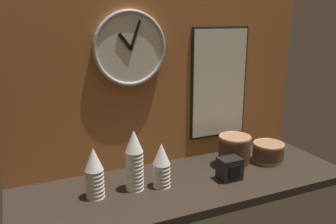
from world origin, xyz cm
name	(u,v)px	position (x,y,z in cm)	size (l,w,h in cm)	color
ground_plane	(185,184)	(0.00, 0.00, -2.00)	(160.00, 56.00, 4.00)	black
wall_tiled_back	(163,64)	(0.00, 26.50, 52.50)	(160.00, 3.00, 105.00)	#A3602D
cup_stack_center_left	(134,160)	(-25.00, 1.39, 14.02)	(8.12, 8.12, 28.04)	white
cup_stack_left	(94,173)	(-43.05, 1.45, 11.33)	(8.12, 8.12, 22.66)	white
cup_stack_center	(162,165)	(-12.90, -0.96, 10.44)	(8.12, 8.12, 20.87)	white
bowl_stack_right	(234,150)	(30.93, 5.10, 8.47)	(16.73, 16.73, 16.33)	#996B47
bowl_stack_far_right	(268,152)	(50.59, 1.90, 5.61)	(16.73, 16.73, 10.57)	#996B47
wall_clock	(130,48)	(-18.23, 23.47, 61.05)	(36.02, 2.70, 36.02)	beige
menu_board	(219,83)	(32.45, 24.35, 40.24)	(34.66, 1.32, 60.45)	black
napkin_dispenser	(230,169)	(19.75, -7.57, 5.32)	(10.71, 8.62, 10.63)	black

